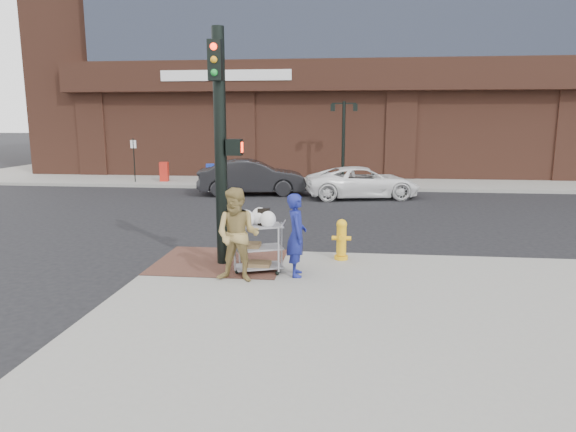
# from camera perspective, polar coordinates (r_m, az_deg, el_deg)

# --- Properties ---
(ground) EXTENTS (220.00, 220.00, 0.00)m
(ground) POSITION_cam_1_polar(r_m,az_deg,el_deg) (10.68, -5.56, -7.25)
(ground) COLOR black
(ground) RESTS_ON ground
(sidewalk_far) EXTENTS (65.00, 36.00, 0.15)m
(sidewalk_far) POSITION_cam_1_polar(r_m,az_deg,el_deg) (43.31, 20.37, 5.79)
(sidewalk_far) COLOR gray
(sidewalk_far) RESTS_ON ground
(brick_curb_ramp) EXTENTS (2.80, 2.40, 0.01)m
(brick_curb_ramp) POSITION_cam_1_polar(r_m,az_deg,el_deg) (11.61, -7.56, -5.02)
(brick_curb_ramp) COLOR #4C2C23
(brick_curb_ramp) RESTS_ON sidewalk_near
(lamp_post) EXTENTS (1.32, 0.22, 4.00)m
(lamp_post) POSITION_cam_1_polar(r_m,az_deg,el_deg) (25.95, 6.19, 9.17)
(lamp_post) COLOR black
(lamp_post) RESTS_ON sidewalk_far
(parking_sign) EXTENTS (0.05, 0.05, 2.20)m
(parking_sign) POSITION_cam_1_polar(r_m,az_deg,el_deg) (27.19, -16.73, 5.96)
(parking_sign) COLOR black
(parking_sign) RESTS_ON sidewalk_far
(traffic_signal_pole) EXTENTS (0.61, 0.51, 5.00)m
(traffic_signal_pole) POSITION_cam_1_polar(r_m,az_deg,el_deg) (11.04, -7.44, 8.26)
(traffic_signal_pole) COLOR black
(traffic_signal_pole) RESTS_ON sidewalk_near
(woman_blue) EXTENTS (0.49, 0.67, 1.69)m
(woman_blue) POSITION_cam_1_polar(r_m,az_deg,el_deg) (10.33, 0.95, -2.12)
(woman_blue) COLOR navy
(woman_blue) RESTS_ON sidewalk_near
(pedestrian_tan) EXTENTS (0.97, 0.80, 1.85)m
(pedestrian_tan) POSITION_cam_1_polar(r_m,az_deg,el_deg) (10.00, -5.61, -2.12)
(pedestrian_tan) COLOR #988047
(pedestrian_tan) RESTS_ON sidewalk_near
(sedan_dark) EXTENTS (4.90, 2.41, 1.55)m
(sedan_dark) POSITION_cam_1_polar(r_m,az_deg,el_deg) (22.70, -4.03, 4.33)
(sedan_dark) COLOR black
(sedan_dark) RESTS_ON ground
(minivan_white) EXTENTS (5.10, 3.10, 1.32)m
(minivan_white) POSITION_cam_1_polar(r_m,az_deg,el_deg) (21.93, 8.30, 3.72)
(minivan_white) COLOR white
(minivan_white) RESTS_ON ground
(utility_cart) EXTENTS (1.09, 0.85, 1.34)m
(utility_cart) POSITION_cam_1_polar(r_m,az_deg,el_deg) (10.63, -3.30, -3.06)
(utility_cart) COLOR gray
(utility_cart) RESTS_ON sidewalk_near
(fire_hydrant) EXTENTS (0.44, 0.31, 0.93)m
(fire_hydrant) POSITION_cam_1_polar(r_m,az_deg,el_deg) (11.66, 5.96, -2.55)
(fire_hydrant) COLOR #F3AF14
(fire_hydrant) RESTS_ON sidewalk_near
(newsbox_red) EXTENTS (0.45, 0.42, 0.98)m
(newsbox_red) POSITION_cam_1_polar(r_m,az_deg,el_deg) (27.16, -13.59, 4.82)
(newsbox_red) COLOR red
(newsbox_red) RESTS_ON sidewalk_far
(newsbox_blue) EXTENTS (0.46, 0.43, 0.94)m
(newsbox_blue) POSITION_cam_1_polar(r_m,az_deg,el_deg) (26.08, -8.63, 4.72)
(newsbox_blue) COLOR #1832A1
(newsbox_blue) RESTS_ON sidewalk_far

